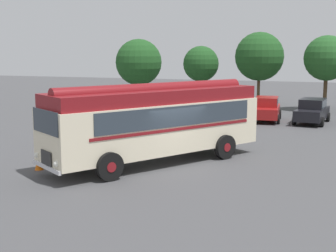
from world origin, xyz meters
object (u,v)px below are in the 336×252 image
(vintage_bus, at_px, (156,120))
(traffic_cone, at_px, (39,163))
(car_far_right, at_px, (312,111))
(car_mid_left, at_px, (225,109))
(car_mid_right, at_px, (266,109))
(car_near_left, at_px, (192,106))

(vintage_bus, relative_size, traffic_cone, 17.86)
(car_far_right, distance_m, traffic_cone, 19.66)
(car_mid_left, relative_size, car_mid_right, 1.00)
(car_mid_left, height_order, traffic_cone, car_mid_left)
(car_far_right, bearing_deg, vintage_bus, -111.92)
(traffic_cone, bearing_deg, car_far_right, 60.09)
(car_mid_left, bearing_deg, car_near_left, 169.47)
(vintage_bus, relative_size, car_mid_left, 2.26)
(vintage_bus, xyz_separation_m, car_far_right, (5.73, 14.24, -1.05))
(car_mid_left, xyz_separation_m, car_mid_right, (2.77, 0.88, 0.00))
(vintage_bus, height_order, traffic_cone, vintage_bus)
(vintage_bus, xyz_separation_m, car_mid_left, (-0.12, 13.49, -1.05))
(car_near_left, distance_m, car_mid_left, 2.58)
(vintage_bus, height_order, car_near_left, vintage_bus)
(vintage_bus, bearing_deg, car_far_right, 68.08)
(car_near_left, height_order, car_mid_left, same)
(vintage_bus, distance_m, car_mid_right, 14.65)
(car_far_right, bearing_deg, car_mid_right, 177.55)
(car_near_left, xyz_separation_m, car_mid_right, (5.30, 0.41, 0.00))
(vintage_bus, height_order, car_far_right, vintage_bus)
(car_mid_left, xyz_separation_m, car_far_right, (5.85, 0.75, 0.00))
(car_far_right, bearing_deg, car_near_left, -178.12)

